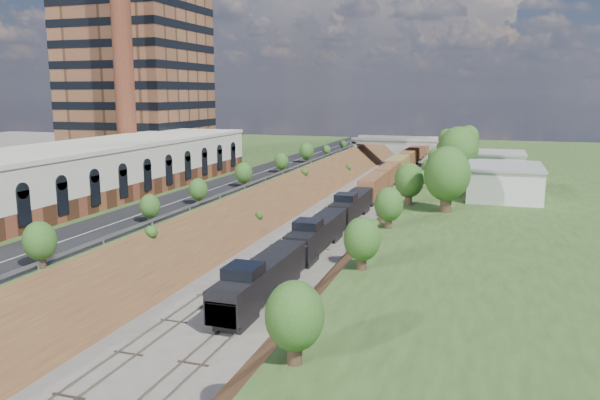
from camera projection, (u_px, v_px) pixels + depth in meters
The scene contains 18 objects.
ground at pixel (109, 399), 35.88m from camera, with size 400.00×400.00×0.00m, color #6B665B.
platform_left at pixel (158, 186), 101.55m from camera, with size 44.00×180.00×5.00m, color #314C1F.
platform_right at pixel (573, 209), 81.59m from camera, with size 44.00×180.00×5.00m, color #314C1F.
embankment_left at pixel (277, 208), 95.35m from camera, with size 7.07×180.00×7.07m, color brown.
embankment_right at pixel (413, 217), 88.70m from camera, with size 7.07×180.00×7.07m, color brown.
rail_left_track at pixel (327, 211), 92.80m from camera, with size 1.58×180.00×0.18m, color gray.
rail_right_track at pixel (359, 213), 91.22m from camera, with size 1.58×180.00×0.18m, color gray.
road at pixel (251, 176), 95.80m from camera, with size 8.00×180.00×0.10m, color black.
guardrail at pixel (274, 174), 94.28m from camera, with size 0.10×171.00×0.70m.
commercial_building at pixel (101, 169), 78.36m from camera, with size 14.30×62.30×7.00m.
highrise_tower at pixel (134, 16), 110.60m from camera, with size 22.00×22.00×53.90m.
smokestack at pixel (123, 52), 94.64m from camera, with size 3.20×3.20×40.00m, color brown.
overpass at pixel (401, 147), 149.15m from camera, with size 24.50×8.30×7.40m.
white_building_near at pixel (504, 182), 76.16m from camera, with size 9.00×12.00×4.00m, color silver.
white_building_far at pixel (498, 164), 96.94m from camera, with size 8.00×10.00×3.60m, color silver.
tree_right_large at pixel (447, 174), 66.47m from camera, with size 5.25×5.25×7.61m.
tree_left_crest at pixel (128, 213), 56.89m from camera, with size 2.45×2.45×3.55m.
freight_train at pixel (387, 175), 115.27m from camera, with size 2.85×145.92×4.55m.
Camera 1 is at (21.32, -27.86, 18.56)m, focal length 35.00 mm.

